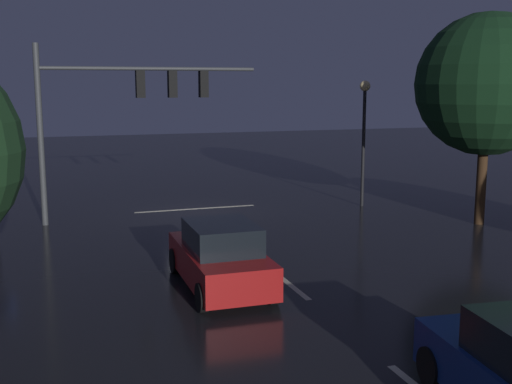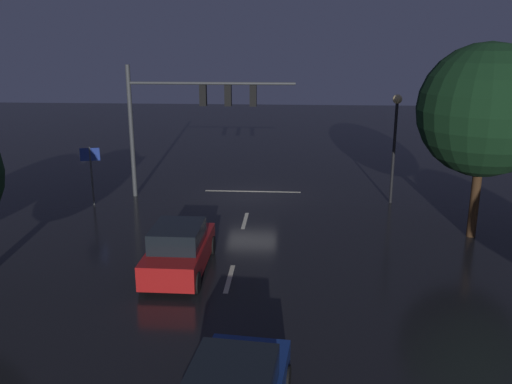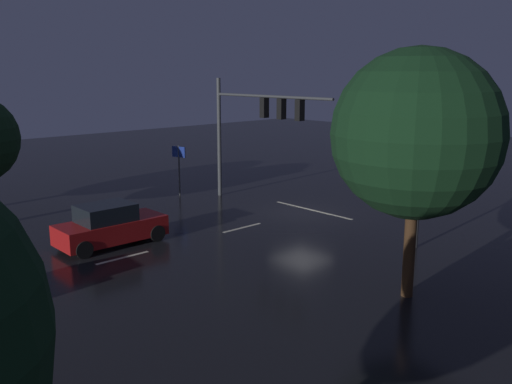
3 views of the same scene
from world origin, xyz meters
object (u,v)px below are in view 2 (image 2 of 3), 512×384
object	(u,v)px
car_approaching	(179,250)
street_lamp_left_kerb	(395,128)
tree_left_near	(485,110)
traffic_signal_assembly	(190,107)
route_sign	(91,164)

from	to	relation	value
car_approaching	street_lamp_left_kerb	xyz separation A→B (m)	(-8.58, -8.71, 2.84)
car_approaching	tree_left_near	world-z (taller)	tree_left_near
car_approaching	street_lamp_left_kerb	bearing A→B (deg)	-134.54
street_lamp_left_kerb	traffic_signal_assembly	bearing A→B (deg)	-2.23
traffic_signal_assembly	route_sign	xyz separation A→B (m)	(4.51, 1.68, -2.50)
traffic_signal_assembly	tree_left_near	size ratio (longest dim) A/B	1.07
car_approaching	tree_left_near	xyz separation A→B (m)	(-11.02, -4.20, 4.26)
traffic_signal_assembly	car_approaching	size ratio (longest dim) A/B	1.85
traffic_signal_assembly	street_lamp_left_kerb	size ratio (longest dim) A/B	1.56
traffic_signal_assembly	car_approaching	distance (m)	9.90
route_sign	traffic_signal_assembly	bearing A→B (deg)	-159.53
traffic_signal_assembly	car_approaching	world-z (taller)	traffic_signal_assembly
car_approaching	route_sign	size ratio (longest dim) A/B	1.56
traffic_signal_assembly	street_lamp_left_kerb	world-z (taller)	traffic_signal_assembly
street_lamp_left_kerb	tree_left_near	world-z (taller)	tree_left_near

